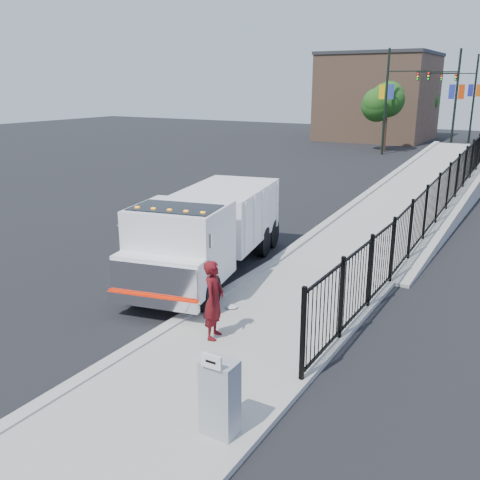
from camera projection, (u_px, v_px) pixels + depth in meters
The scene contains 17 objects.
ground at pixel (205, 308), 13.42m from camera, with size 120.00×120.00×0.00m, color black.
sidewalk at pixel (228, 360), 10.82m from camera, with size 3.55×12.00×0.12m, color #9E998E.
curb at pixel (153, 337), 11.75m from camera, with size 0.30×12.00×0.16m, color #ADAAA3.
ramp at pixel (429, 201), 25.61m from camera, with size 3.95×24.00×1.70m, color #9E998E.
iron_fence at pixel (447, 201), 21.35m from camera, with size 0.10×28.00×1.80m, color black.
truck at pixel (208, 228), 15.43m from camera, with size 3.82×7.68×2.52m.
worker at pixel (214, 300), 11.41m from camera, with size 0.64×0.42×1.75m, color #580D11.
utility_cabinet at pixel (220, 398), 8.30m from camera, with size 0.55×0.40×1.25m, color gray.
arrow_sign at pixel (211, 361), 7.91m from camera, with size 0.35×0.04×0.22m, color white.
debris at pixel (232, 306), 13.15m from camera, with size 0.31×0.31×0.08m, color silver.
light_pole_0 at pixel (390, 98), 41.09m from camera, with size 3.77×0.22×8.00m.
light_pole_1 at pixel (452, 97), 41.76m from camera, with size 3.77×0.22×8.00m.
light_pole_2 at pixel (422, 95), 48.82m from camera, with size 3.77×0.22×8.00m.
light_pole_3 at pixel (470, 95), 49.61m from camera, with size 3.78×0.22×8.00m.
tree_0 at pixel (386, 102), 43.05m from camera, with size 2.88×2.88×5.44m.
tree_2 at pixel (425, 98), 54.43m from camera, with size 2.60×2.60×5.30m.
building at pixel (378, 98), 53.03m from camera, with size 10.00×10.00×8.00m, color #8C664C.
Camera 1 is at (7.07, -10.22, 5.44)m, focal length 40.00 mm.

